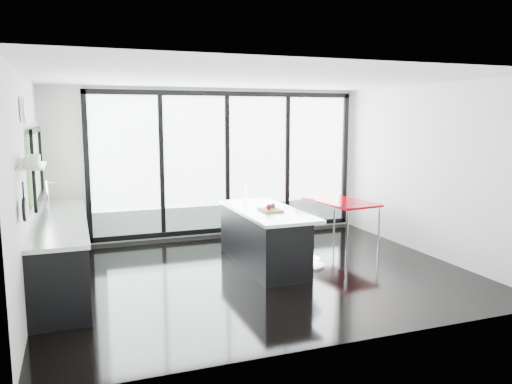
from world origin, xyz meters
name	(u,v)px	position (x,y,z in m)	size (l,w,h in m)	color
floor	(257,272)	(0.00, 0.00, 0.00)	(6.00, 5.00, 0.00)	black
ceiling	(257,78)	(0.00, 0.00, 2.80)	(6.00, 5.00, 0.00)	white
wall_back	(226,169)	(0.27, 2.47, 1.27)	(6.00, 0.09, 2.80)	silver
wall_front	(346,208)	(0.00, -2.50, 1.40)	(6.00, 0.00, 2.80)	silver
wall_left	(31,173)	(-2.97, 0.27, 1.56)	(0.26, 5.00, 2.80)	silver
wall_right	(428,170)	(3.00, 0.00, 1.40)	(0.00, 5.00, 2.80)	silver
counter_cabinets	(61,252)	(-2.67, 0.40, 0.46)	(0.69, 3.24, 1.36)	black
island	(263,237)	(0.22, 0.33, 0.44)	(0.92, 2.14, 1.13)	black
bar_stool_near	(310,243)	(0.86, -0.01, 0.37)	(0.47, 0.47, 0.74)	silver
bar_stool_far	(306,237)	(0.95, 0.32, 0.38)	(0.47, 0.47, 0.75)	silver
red_table	(340,221)	(2.10, 1.24, 0.38)	(0.80, 1.40, 0.75)	#9B0007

